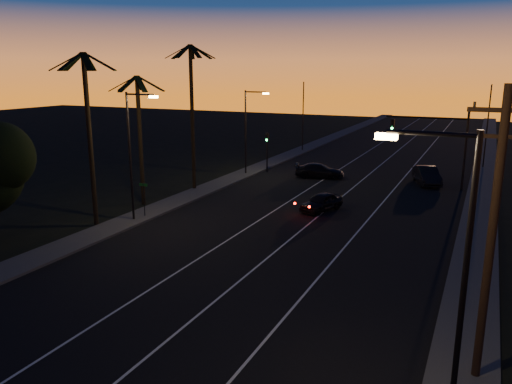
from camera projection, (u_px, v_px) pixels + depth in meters
The scene contains 21 objects.
road at pixel (326, 205), 39.63m from camera, with size 20.00×170.00×0.01m, color black.
sidewalk_left at pixel (204, 190), 44.22m from camera, with size 2.40×170.00×0.16m, color #363633.
sidewalk_right at pixel (479, 221), 35.01m from camera, with size 2.40×170.00×0.16m, color #363633.
lane_stripe_left at pixel (290, 201), 40.86m from camera, with size 0.12×160.00×0.01m, color silver.
lane_stripe_mid at pixel (332, 205), 39.42m from camera, with size 0.12×160.00×0.01m, color silver.
lane_stripe_right at pixel (376, 210), 37.99m from camera, with size 0.12×160.00×0.01m, color silver.
palm_near at pixel (89, 123), 32.57m from camera, with size 4.25×4.16×11.53m.
palm_mid at pixel (139, 126), 38.30m from camera, with size 4.25×4.16×10.03m.
palm_far at pixel (192, 104), 42.85m from camera, with size 4.25×4.16×12.53m.
streetlight_left_near at pixel (133, 147), 33.97m from camera, with size 2.55×0.26×9.00m.
streetlight_left_far at pixel (248, 125), 49.87m from camera, with size 2.55×0.26×8.50m.
streetlight_right_near at pixel (453, 272), 12.85m from camera, with size 2.55×0.26×9.00m.
street_sign at pixel (144, 196), 35.76m from camera, with size 0.70×0.06×2.60m.
utility_pole at pixel (492, 232), 16.00m from camera, with size 2.20×0.28×10.00m.
signal_mast at pixel (438, 135), 44.37m from camera, with size 7.10×0.41×7.00m.
signal_post at pixel (267, 145), 51.64m from camera, with size 0.28×0.37×4.20m.
far_pole_left at pixel (303, 117), 65.10m from camera, with size 0.14×0.14×9.00m, color black.
far_pole_right at pixel (487, 127), 53.42m from camera, with size 0.14×0.14×9.00m, color black.
lead_car at pixel (321, 202), 37.81m from camera, with size 2.89×4.65×1.34m.
right_car at pixel (427, 175), 46.68m from camera, with size 3.31×5.27×1.64m.
cross_car at pixel (319, 171), 49.48m from camera, with size 5.18×3.08×1.41m.
Camera 1 is at (11.17, -7.02, 10.36)m, focal length 35.00 mm.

